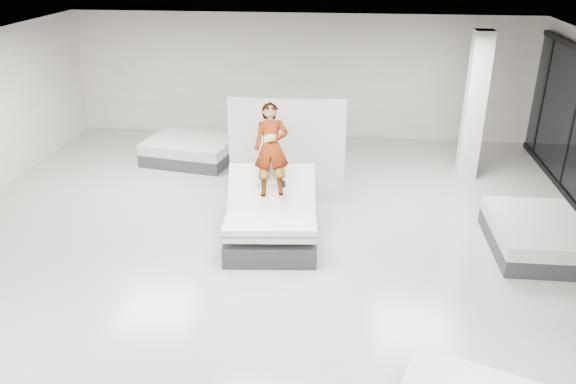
{
  "coord_description": "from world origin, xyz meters",
  "views": [
    {
      "loc": [
        1.34,
        -7.56,
        4.85
      ],
      "look_at": [
        0.38,
        0.96,
        1.0
      ],
      "focal_mm": 35.0,
      "sensor_mm": 36.0,
      "label": 1
    }
  ],
  "objects_px": {
    "remote": "(284,184)",
    "flat_bed_left_far": "(190,150)",
    "hero_bed": "(271,221)",
    "flat_bed_right_far": "(536,236)",
    "person": "(272,166)",
    "divider_panel": "(287,151)",
    "column": "(474,107)"
  },
  "relations": [
    {
      "from": "hero_bed",
      "to": "flat_bed_right_far",
      "type": "bearing_deg",
      "value": 2.4
    },
    {
      "from": "remote",
      "to": "divider_panel",
      "type": "height_order",
      "value": "divider_panel"
    },
    {
      "from": "person",
      "to": "flat_bed_left_far",
      "type": "distance_m",
      "value": 4.25
    },
    {
      "from": "person",
      "to": "divider_panel",
      "type": "xyz_separation_m",
      "value": [
        0.1,
        1.45,
        -0.24
      ]
    },
    {
      "from": "column",
      "to": "flat_bed_right_far",
      "type": "bearing_deg",
      "value": -79.59
    },
    {
      "from": "divider_panel",
      "to": "remote",
      "type": "bearing_deg",
      "value": -85.78
    },
    {
      "from": "person",
      "to": "flat_bed_right_far",
      "type": "relative_size",
      "value": 0.83
    },
    {
      "from": "person",
      "to": "column",
      "type": "distance_m",
      "value": 5.04
    },
    {
      "from": "person",
      "to": "divider_panel",
      "type": "bearing_deg",
      "value": 80.39
    },
    {
      "from": "person",
      "to": "remote",
      "type": "bearing_deg",
      "value": -57.85
    },
    {
      "from": "person",
      "to": "flat_bed_left_far",
      "type": "height_order",
      "value": "person"
    },
    {
      "from": "remote",
      "to": "column",
      "type": "relative_size",
      "value": 0.04
    },
    {
      "from": "divider_panel",
      "to": "flat_bed_right_far",
      "type": "xyz_separation_m",
      "value": [
        4.45,
        -1.6,
        -0.78
      ]
    },
    {
      "from": "divider_panel",
      "to": "flat_bed_right_far",
      "type": "bearing_deg",
      "value": -20.49
    },
    {
      "from": "hero_bed",
      "to": "divider_panel",
      "type": "bearing_deg",
      "value": 87.92
    },
    {
      "from": "divider_panel",
      "to": "flat_bed_left_far",
      "type": "xyz_separation_m",
      "value": [
        -2.54,
        1.89,
        -0.77
      ]
    },
    {
      "from": "remote",
      "to": "flat_bed_right_far",
      "type": "bearing_deg",
      "value": -3.33
    },
    {
      "from": "flat_bed_right_far",
      "to": "hero_bed",
      "type": "bearing_deg",
      "value": -177.6
    },
    {
      "from": "person",
      "to": "divider_panel",
      "type": "height_order",
      "value": "divider_panel"
    },
    {
      "from": "remote",
      "to": "divider_panel",
      "type": "bearing_deg",
      "value": 89.27
    },
    {
      "from": "person",
      "to": "flat_bed_left_far",
      "type": "relative_size",
      "value": 0.74
    },
    {
      "from": "hero_bed",
      "to": "remote",
      "type": "bearing_deg",
      "value": 2.56
    },
    {
      "from": "remote",
      "to": "column",
      "type": "distance_m",
      "value": 5.07
    },
    {
      "from": "flat_bed_right_far",
      "to": "column",
      "type": "xyz_separation_m",
      "value": [
        -0.6,
        3.26,
        1.33
      ]
    },
    {
      "from": "flat_bed_right_far",
      "to": "flat_bed_left_far",
      "type": "distance_m",
      "value": 7.81
    },
    {
      "from": "hero_bed",
      "to": "flat_bed_left_far",
      "type": "bearing_deg",
      "value": 123.94
    },
    {
      "from": "hero_bed",
      "to": "flat_bed_left_far",
      "type": "height_order",
      "value": "hero_bed"
    },
    {
      "from": "remote",
      "to": "flat_bed_left_far",
      "type": "distance_m",
      "value": 4.62
    },
    {
      "from": "person",
      "to": "column",
      "type": "height_order",
      "value": "column"
    },
    {
      "from": "hero_bed",
      "to": "flat_bed_right_far",
      "type": "xyz_separation_m",
      "value": [
        4.52,
        0.19,
        -0.12
      ]
    },
    {
      "from": "person",
      "to": "remote",
      "type": "height_order",
      "value": "person"
    },
    {
      "from": "hero_bed",
      "to": "remote",
      "type": "xyz_separation_m",
      "value": [
        0.22,
        0.01,
        0.7
      ]
    }
  ]
}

